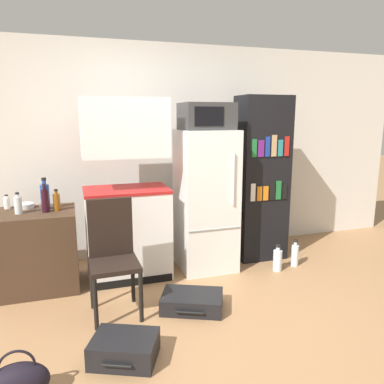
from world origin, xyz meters
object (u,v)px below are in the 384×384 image
at_px(water_bottle_front, 278,260).
at_px(bowl, 25,206).
at_px(suitcase_small_flat, 124,349).
at_px(bottle_clear_short, 18,205).
at_px(side_table, 39,250).
at_px(handbag, 18,382).
at_px(bottle_wine_dark, 45,200).
at_px(chair, 112,248).
at_px(refrigerator, 206,200).
at_px(bottle_milk_white, 7,203).
at_px(bottle_blue_soda, 45,196).
at_px(microwave, 206,116).
at_px(water_bottle_middle, 295,255).
at_px(bookshelf, 261,179).
at_px(kitchen_hutch, 127,198).
at_px(suitcase_large_flat, 192,301).
at_px(bottle_amber_beer, 57,202).

bearing_deg(water_bottle_front, bowl, 168.19).
bearing_deg(suitcase_small_flat, bottle_clear_short, 143.42).
height_order(side_table, handbag, side_table).
height_order(bottle_wine_dark, chair, bottle_wine_dark).
bearing_deg(refrigerator, side_table, -179.89).
relative_size(bottle_wine_dark, bottle_milk_white, 1.96).
bearing_deg(chair, side_table, 132.68).
bearing_deg(bottle_blue_soda, handbag, -93.75).
distance_m(bowl, chair, 1.16).
distance_m(bottle_blue_soda, bottle_wine_dark, 0.13).
xyz_separation_m(bowl, chair, (0.76, -0.85, -0.23)).
xyz_separation_m(microwave, water_bottle_middle, (0.98, -0.30, -1.55)).
relative_size(bottle_blue_soda, water_bottle_middle, 1.01).
xyz_separation_m(microwave, bookshelf, (0.73, 0.10, -0.72)).
distance_m(kitchen_hutch, suitcase_large_flat, 1.26).
height_order(bottle_milk_white, chair, chair).
bearing_deg(microwave, chair, -148.41).
distance_m(bowl, water_bottle_front, 2.71).
relative_size(bottle_milk_white, suitcase_large_flat, 0.22).
height_order(side_table, suitcase_large_flat, side_table).
distance_m(kitchen_hutch, water_bottle_front, 1.78).
height_order(suitcase_large_flat, water_bottle_middle, water_bottle_middle).
height_order(bottle_clear_short, suitcase_small_flat, bottle_clear_short).
relative_size(bottle_blue_soda, bottle_wine_dark, 1.13).
xyz_separation_m(microwave, bottle_amber_beer, (-1.54, -0.02, -0.81)).
relative_size(kitchen_hutch, bottle_wine_dark, 6.72).
distance_m(bottle_clear_short, bottle_milk_white, 0.28).
distance_m(bottle_milk_white, chair, 1.30).
bearing_deg(bottle_clear_short, bottle_amber_beer, 2.87).
relative_size(bottle_clear_short, bottle_wine_dark, 0.74).
distance_m(bottle_blue_soda, bottle_milk_white, 0.40).
relative_size(side_table, microwave, 1.48).
bearing_deg(bookshelf, handbag, -145.66).
xyz_separation_m(bookshelf, bowl, (-2.57, 0.07, -0.15)).
xyz_separation_m(refrigerator, bottle_blue_soda, (-1.65, 0.07, 0.14)).
xyz_separation_m(refrigerator, water_bottle_middle, (0.98, -0.30, -0.64)).
bearing_deg(water_bottle_middle, microwave, 163.10).
bearing_deg(kitchen_hutch, chair, -108.34).
distance_m(microwave, bottle_wine_dark, 1.82).
bearing_deg(bookshelf, suitcase_small_flat, -140.57).
distance_m(side_table, refrigerator, 1.78).
bearing_deg(handbag, water_bottle_front, 26.50).
distance_m(bottle_blue_soda, chair, 0.99).
height_order(bottle_blue_soda, bottle_clear_short, bottle_blue_soda).
relative_size(handbag, water_bottle_middle, 1.17).
height_order(refrigerator, bottle_clear_short, refrigerator).
relative_size(side_table, bowl, 4.51).
relative_size(side_table, bottle_clear_short, 3.82).
height_order(refrigerator, bottle_wine_dark, refrigerator).
distance_m(side_table, bottle_clear_short, 0.50).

